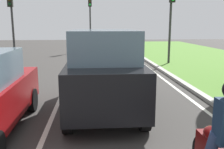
{
  "coord_description": "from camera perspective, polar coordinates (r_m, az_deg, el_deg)",
  "views": [
    {
      "loc": [
        0.37,
        2.2,
        2.42
      ],
      "look_at": [
        0.87,
        8.34,
        1.2
      ],
      "focal_mm": 40.49,
      "sensor_mm": 36.0,
      "label": 1
    }
  ],
  "objects": [
    {
      "name": "ground_plane",
      "position": [
        12.05,
        -6.33,
        -0.47
      ],
      "size": [
        60.0,
        60.0,
        0.0
      ],
      "primitive_type": "plane",
      "color": "#383533"
    },
    {
      "name": "lane_line_center",
      "position": [
        12.09,
        -9.65,
        -0.51
      ],
      "size": [
        0.12,
        32.0,
        0.01
      ],
      "primitive_type": "cube",
      "color": "silver",
      "rests_on": "ground"
    },
    {
      "name": "lane_line_right_edge",
      "position": [
        12.47,
        10.44,
        -0.18
      ],
      "size": [
        0.12,
        32.0,
        0.01
      ],
      "primitive_type": "cube",
      "color": "silver",
      "rests_on": "ground"
    },
    {
      "name": "curb_right",
      "position": [
        12.6,
        12.65,
        0.11
      ],
      "size": [
        0.24,
        48.0,
        0.12
      ],
      "primitive_type": "cube",
      "color": "#9E9B93",
      "rests_on": "ground"
    },
    {
      "name": "car_suv_ahead",
      "position": [
        7.07,
        -1.96,
        0.97
      ],
      "size": [
        1.99,
        4.51,
        2.28
      ],
      "rotation": [
        0.0,
        0.0,
        -0.01
      ],
      "color": "black",
      "rests_on": "ground"
    },
    {
      "name": "traffic_light_near_right",
      "position": [
        16.04,
        13.26,
        13.94
      ],
      "size": [
        0.32,
        0.5,
        4.74
      ],
      "color": "#2D2D2D",
      "rests_on": "ground"
    },
    {
      "name": "traffic_light_overhead_left",
      "position": [
        18.22,
        -21.8,
        12.81
      ],
      "size": [
        0.32,
        0.5,
        4.71
      ],
      "color": "#2D2D2D",
      "rests_on": "ground"
    },
    {
      "name": "traffic_light_far_median",
      "position": [
        24.05,
        -4.98,
        13.74
      ],
      "size": [
        0.32,
        0.5,
        5.22
      ],
      "color": "#2D2D2D",
      "rests_on": "ground"
    }
  ]
}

